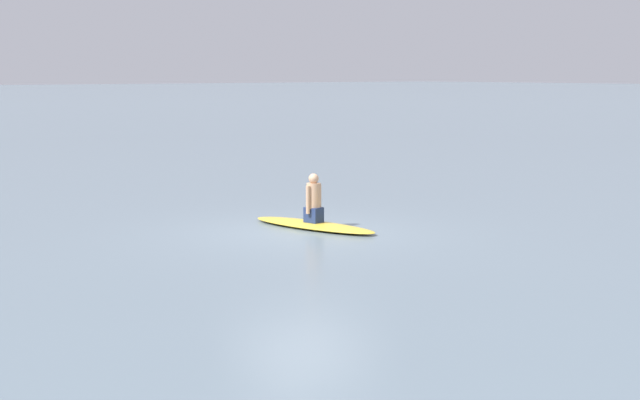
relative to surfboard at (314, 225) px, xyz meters
name	(u,v)px	position (x,y,z in m)	size (l,w,h in m)	color
ground_plane	(303,233)	(-0.31, 0.49, -0.05)	(400.00, 400.00, 0.00)	slate
surfboard	(314,225)	(0.00, 0.00, 0.00)	(2.93, 0.77, 0.11)	gold
person_paddler	(314,200)	(0.00, 0.00, 0.48)	(0.35, 0.41, 0.94)	navy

